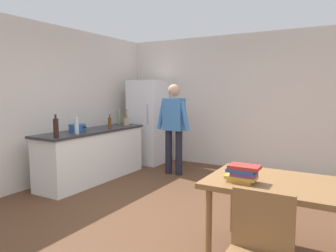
{
  "coord_description": "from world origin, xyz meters",
  "views": [
    {
      "loc": [
        1.86,
        -3.25,
        1.59
      ],
      "look_at": [
        -0.78,
        1.34,
        0.98
      ],
      "focal_mm": 33.46,
      "sensor_mm": 36.0,
      "label": 1
    }
  ],
  "objects_px": {
    "person": "(174,123)",
    "bottle_vinegar_tall": "(119,117)",
    "cooking_pot": "(77,128)",
    "book_stack": "(243,173)",
    "dining_table": "(285,190)",
    "refrigerator": "(148,122)",
    "chair": "(258,251)",
    "bottle_water_clear": "(77,126)",
    "bottle_beer_brown": "(110,123)",
    "utensil_jar": "(126,121)",
    "bottle_wine_dark": "(56,128)"
  },
  "relations": [
    {
      "from": "person",
      "to": "bottle_vinegar_tall",
      "type": "height_order",
      "value": "person"
    },
    {
      "from": "cooking_pot",
      "to": "book_stack",
      "type": "xyz_separation_m",
      "value": [
        3.12,
        -1.0,
        -0.13
      ]
    },
    {
      "from": "person",
      "to": "dining_table",
      "type": "relative_size",
      "value": 1.21
    },
    {
      "from": "refrigerator",
      "to": "chair",
      "type": "bearing_deg",
      "value": -48.03
    },
    {
      "from": "refrigerator",
      "to": "bottle_vinegar_tall",
      "type": "bearing_deg",
      "value": -115.12
    },
    {
      "from": "chair",
      "to": "bottle_water_clear",
      "type": "bearing_deg",
      "value": 161.81
    },
    {
      "from": "dining_table",
      "to": "bottle_water_clear",
      "type": "relative_size",
      "value": 4.67
    },
    {
      "from": "cooking_pot",
      "to": "bottle_beer_brown",
      "type": "bearing_deg",
      "value": 67.92
    },
    {
      "from": "refrigerator",
      "to": "cooking_pot",
      "type": "relative_size",
      "value": 4.5
    },
    {
      "from": "person",
      "to": "bottle_beer_brown",
      "type": "height_order",
      "value": "person"
    },
    {
      "from": "bottle_water_clear",
      "to": "bottle_beer_brown",
      "type": "xyz_separation_m",
      "value": [
        0.0,
        0.79,
        -0.02
      ]
    },
    {
      "from": "dining_table",
      "to": "cooking_pot",
      "type": "height_order",
      "value": "cooking_pot"
    },
    {
      "from": "chair",
      "to": "bottle_water_clear",
      "type": "height_order",
      "value": "bottle_water_clear"
    },
    {
      "from": "refrigerator",
      "to": "utensil_jar",
      "type": "relative_size",
      "value": 5.62
    },
    {
      "from": "dining_table",
      "to": "chair",
      "type": "xyz_separation_m",
      "value": [
        -0.0,
        -0.97,
        -0.14
      ]
    },
    {
      "from": "bottle_wine_dark",
      "to": "bottle_vinegar_tall",
      "type": "height_order",
      "value": "bottle_wine_dark"
    },
    {
      "from": "bottle_wine_dark",
      "to": "book_stack",
      "type": "distance_m",
      "value": 2.88
    },
    {
      "from": "book_stack",
      "to": "chair",
      "type": "bearing_deg",
      "value": -66.3
    },
    {
      "from": "dining_table",
      "to": "chair",
      "type": "distance_m",
      "value": 0.98
    },
    {
      "from": "bottle_wine_dark",
      "to": "person",
      "type": "bearing_deg",
      "value": 67.25
    },
    {
      "from": "book_stack",
      "to": "bottle_water_clear",
      "type": "bearing_deg",
      "value": 165.1
    },
    {
      "from": "chair",
      "to": "cooking_pot",
      "type": "xyz_separation_m",
      "value": [
        -3.46,
        1.77,
        0.43
      ]
    },
    {
      "from": "chair",
      "to": "book_stack",
      "type": "height_order",
      "value": "same"
    },
    {
      "from": "bottle_wine_dark",
      "to": "bottle_vinegar_tall",
      "type": "xyz_separation_m",
      "value": [
        -0.4,
        1.94,
        -0.01
      ]
    },
    {
      "from": "bottle_water_clear",
      "to": "book_stack",
      "type": "xyz_separation_m",
      "value": [
        2.89,
        -0.77,
        -0.19
      ]
    },
    {
      "from": "dining_table",
      "to": "chair",
      "type": "relative_size",
      "value": 1.54
    },
    {
      "from": "refrigerator",
      "to": "person",
      "type": "xyz_separation_m",
      "value": [
        0.95,
        -0.55,
        0.08
      ]
    },
    {
      "from": "cooking_pot",
      "to": "bottle_wine_dark",
      "type": "distance_m",
      "value": 0.73
    },
    {
      "from": "bottle_wine_dark",
      "to": "cooking_pot",
      "type": "bearing_deg",
      "value": 111.73
    },
    {
      "from": "refrigerator",
      "to": "bottle_water_clear",
      "type": "relative_size",
      "value": 6.0
    },
    {
      "from": "utensil_jar",
      "to": "bottle_water_clear",
      "type": "distance_m",
      "value": 1.4
    },
    {
      "from": "cooking_pot",
      "to": "refrigerator",
      "type": "bearing_deg",
      "value": 85.18
    },
    {
      "from": "dining_table",
      "to": "bottle_vinegar_tall",
      "type": "bearing_deg",
      "value": 149.91
    },
    {
      "from": "cooking_pot",
      "to": "dining_table",
      "type": "bearing_deg",
      "value": -13.1
    },
    {
      "from": "cooking_pot",
      "to": "bottle_vinegar_tall",
      "type": "bearing_deg",
      "value": 95.85
    },
    {
      "from": "person",
      "to": "book_stack",
      "type": "bearing_deg",
      "value": -49.36
    },
    {
      "from": "chair",
      "to": "utensil_jar",
      "type": "relative_size",
      "value": 2.84
    },
    {
      "from": "bottle_wine_dark",
      "to": "bottle_beer_brown",
      "type": "height_order",
      "value": "bottle_wine_dark"
    },
    {
      "from": "refrigerator",
      "to": "person",
      "type": "distance_m",
      "value": 1.1
    },
    {
      "from": "cooking_pot",
      "to": "book_stack",
      "type": "height_order",
      "value": "cooking_pot"
    },
    {
      "from": "chair",
      "to": "bottle_vinegar_tall",
      "type": "relative_size",
      "value": 2.84
    },
    {
      "from": "refrigerator",
      "to": "bottle_beer_brown",
      "type": "bearing_deg",
      "value": -87.09
    },
    {
      "from": "utensil_jar",
      "to": "bottle_vinegar_tall",
      "type": "height_order",
      "value": "same"
    },
    {
      "from": "bottle_beer_brown",
      "to": "bottle_vinegar_tall",
      "type": "bearing_deg",
      "value": 116.64
    },
    {
      "from": "person",
      "to": "bottle_water_clear",
      "type": "relative_size",
      "value": 5.67
    },
    {
      "from": "person",
      "to": "bottle_beer_brown",
      "type": "bearing_deg",
      "value": -138.51
    },
    {
      "from": "refrigerator",
      "to": "utensil_jar",
      "type": "xyz_separation_m",
      "value": [
        -0.02,
        -0.73,
        0.08
      ]
    },
    {
      "from": "person",
      "to": "bottle_water_clear",
      "type": "xyz_separation_m",
      "value": [
        -0.88,
        -1.57,
        0.05
      ]
    },
    {
      "from": "utensil_jar",
      "to": "book_stack",
      "type": "bearing_deg",
      "value": -35.93
    },
    {
      "from": "person",
      "to": "utensil_jar",
      "type": "xyz_separation_m",
      "value": [
        -0.97,
        -0.18,
        0.0
      ]
    }
  ]
}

